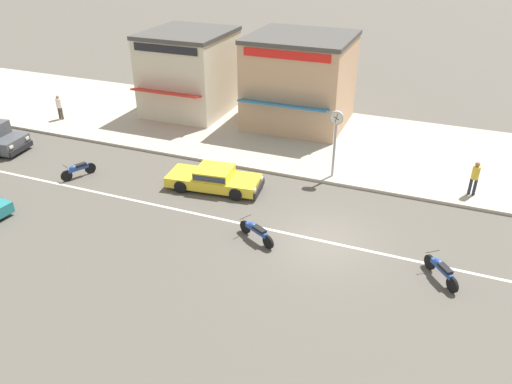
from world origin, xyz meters
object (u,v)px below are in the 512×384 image
(street_clock, at_px, (336,128))
(shopfront_corner_warung, at_px, (300,80))
(motorcycle_2, at_px, (256,231))
(shopfront_mid_block, at_px, (190,72))
(pedestrian_near_clock, at_px, (59,106))
(sedan_yellow_4, at_px, (214,178))
(motorcycle_1, at_px, (78,170))
(pedestrian_by_shop, at_px, (475,176))
(motorcycle_0, at_px, (441,270))

(street_clock, bearing_deg, shopfront_corner_warung, 120.23)
(motorcycle_2, height_order, street_clock, street_clock)
(street_clock, relative_size, shopfront_mid_block, 0.54)
(street_clock, distance_m, pedestrian_near_clock, 17.99)
(sedan_yellow_4, distance_m, street_clock, 6.20)
(shopfront_mid_block, bearing_deg, motorcycle_1, -94.01)
(shopfront_mid_block, bearing_deg, pedestrian_by_shop, -17.52)
(motorcycle_1, bearing_deg, shopfront_corner_warung, 54.27)
(sedan_yellow_4, distance_m, motorcycle_1, 6.94)
(shopfront_corner_warung, xyz_separation_m, shopfront_mid_block, (-7.20, -0.52, -0.10))
(motorcycle_0, relative_size, shopfront_corner_warung, 0.24)
(motorcycle_2, distance_m, pedestrian_by_shop, 10.52)
(sedan_yellow_4, bearing_deg, motorcycle_0, -17.10)
(sedan_yellow_4, bearing_deg, street_clock, 31.63)
(sedan_yellow_4, distance_m, motorcycle_0, 10.93)
(motorcycle_0, distance_m, pedestrian_by_shop, 6.87)
(motorcycle_1, distance_m, shopfront_mid_block, 10.78)
(pedestrian_near_clock, bearing_deg, motorcycle_1, -44.11)
(motorcycle_0, distance_m, shopfront_mid_block, 20.68)
(pedestrian_near_clock, xyz_separation_m, shopfront_corner_warung, (14.06, 5.09, 1.76))
(pedestrian_near_clock, bearing_deg, shopfront_corner_warung, 19.91)
(pedestrian_by_shop, bearing_deg, pedestrian_near_clock, 177.83)
(sedan_yellow_4, height_order, pedestrian_near_clock, pedestrian_near_clock)
(motorcycle_0, distance_m, motorcycle_1, 17.32)
(motorcycle_2, xyz_separation_m, shopfront_mid_block, (-9.49, 12.40, 2.27))
(motorcycle_2, height_order, shopfront_mid_block, shopfront_mid_block)
(pedestrian_near_clock, xyz_separation_m, pedestrian_by_shop, (24.27, -0.92, 0.07))
(motorcycle_1, relative_size, pedestrian_by_shop, 1.02)
(street_clock, relative_size, shopfront_corner_warung, 0.53)
(shopfront_mid_block, bearing_deg, motorcycle_2, -52.55)
(street_clock, bearing_deg, pedestrian_near_clock, 175.43)
(motorcycle_0, relative_size, shopfront_mid_block, 0.25)
(sedan_yellow_4, relative_size, motorcycle_0, 2.98)
(sedan_yellow_4, relative_size, street_clock, 1.38)
(motorcycle_1, distance_m, pedestrian_by_shop, 18.84)
(street_clock, height_order, shopfront_corner_warung, shopfront_corner_warung)
(motorcycle_1, xyz_separation_m, motorcycle_2, (10.23, -1.88, 0.00))
(pedestrian_near_clock, relative_size, shopfront_mid_block, 0.25)
(pedestrian_near_clock, distance_m, shopfront_mid_block, 8.41)
(pedestrian_by_shop, bearing_deg, motorcycle_2, -138.91)
(shopfront_corner_warung, relative_size, shopfront_mid_block, 1.02)
(motorcycle_0, bearing_deg, motorcycle_2, -178.96)
(motorcycle_0, xyz_separation_m, pedestrian_near_clock, (-23.35, 7.69, 0.62))
(motorcycle_1, xyz_separation_m, street_clock, (11.74, 4.51, 2.23))
(motorcycle_0, height_order, pedestrian_by_shop, pedestrian_by_shop)
(motorcycle_0, xyz_separation_m, motorcycle_1, (-17.23, 1.76, -0.00))
(motorcycle_0, distance_m, pedestrian_near_clock, 24.60)
(motorcycle_0, height_order, pedestrian_near_clock, pedestrian_near_clock)
(shopfront_mid_block, bearing_deg, motorcycle_0, -36.65)
(motorcycle_2, bearing_deg, street_clock, 76.74)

